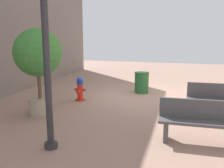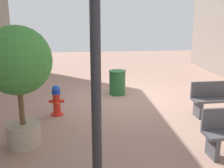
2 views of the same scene
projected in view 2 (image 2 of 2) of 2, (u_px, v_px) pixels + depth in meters
The scene contains 6 objects.
ground_plane at pixel (121, 98), 9.04m from camera, with size 23.40×23.40×0.00m, color #9E7A6B.
fire_hydrant at pixel (57, 100), 7.44m from camera, with size 0.42×0.40×0.86m.
bench_near at pixel (219, 98), 7.42m from camera, with size 1.58×0.50×0.95m.
planter_tree at pixel (18, 67), 5.38m from camera, with size 1.39×1.39×2.54m.
street_lamp at pixel (95, 38), 3.41m from camera, with size 0.36×0.36×3.94m.
trash_bin at pixel (117, 82), 9.41m from camera, with size 0.59×0.59×0.84m.
Camera 2 is at (1.22, 8.55, 2.73)m, focal length 43.14 mm.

